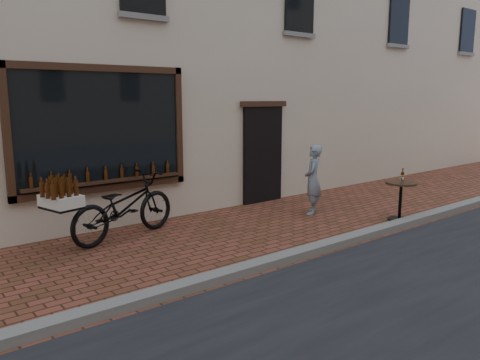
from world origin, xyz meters
TOP-DOWN VIEW (x-y plane):
  - ground at (0.00, 0.00)m, footprint 90.00×90.00m
  - kerb at (0.00, 0.20)m, footprint 90.00×0.25m
  - cargo_bicycle at (-1.89, 2.77)m, footprint 2.55×1.27m
  - bistro_table at (2.93, 0.50)m, footprint 0.60×0.60m
  - pedestrian at (1.98, 1.95)m, footprint 0.63×0.60m

SIDE VIEW (x-z plane):
  - ground at x=0.00m, z-range 0.00..0.00m
  - kerb at x=0.00m, z-range 0.00..0.12m
  - bistro_table at x=2.93m, z-range 0.03..1.06m
  - cargo_bicycle at x=-1.89m, z-range -0.03..1.17m
  - pedestrian at x=1.98m, z-range 0.00..1.44m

